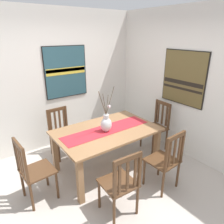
# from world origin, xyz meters

# --- Properties ---
(ground_plane) EXTENTS (6.40, 6.40, 0.03)m
(ground_plane) POSITION_xyz_m (0.00, 0.00, -0.01)
(ground_plane) COLOR #B2A89E
(wall_back) EXTENTS (6.40, 0.12, 2.70)m
(wall_back) POSITION_xyz_m (0.00, 1.86, 1.35)
(wall_back) COLOR silver
(wall_back) RESTS_ON ground_plane
(wall_side) EXTENTS (0.12, 6.40, 2.70)m
(wall_side) POSITION_xyz_m (1.86, 0.00, 1.35)
(wall_side) COLOR silver
(wall_side) RESTS_ON ground_plane
(dining_table) EXTENTS (1.66, 1.06, 0.74)m
(dining_table) POSITION_xyz_m (0.29, 0.43, 0.64)
(dining_table) COLOR #8E6642
(dining_table) RESTS_ON ground_plane
(table_runner) EXTENTS (1.52, 0.36, 0.01)m
(table_runner) POSITION_xyz_m (0.29, 0.43, 0.75)
(table_runner) COLOR #B7232D
(table_runner) RESTS_ON dining_table
(centerpiece_vase) EXTENTS (0.30, 0.19, 0.76)m
(centerpiece_vase) POSITION_xyz_m (0.25, 0.39, 0.89)
(centerpiece_vase) COLOR silver
(centerpiece_vase) RESTS_ON dining_table
(chair_0) EXTENTS (0.43, 0.43, 0.92)m
(chair_0) POSITION_xyz_m (-0.14, 1.33, 0.48)
(chair_0) COLOR #4C301C
(chair_0) RESTS_ON ground_plane
(chair_1) EXTENTS (0.45, 0.45, 0.97)m
(chair_1) POSITION_xyz_m (1.51, 0.43, 0.50)
(chair_1) COLOR #4C301C
(chair_1) RESTS_ON ground_plane
(chair_2) EXTENTS (0.45, 0.45, 0.97)m
(chair_2) POSITION_xyz_m (-0.94, 0.41, 0.50)
(chair_2) COLOR #4C301C
(chair_2) RESTS_ON ground_plane
(chair_3) EXTENTS (0.44, 0.44, 0.95)m
(chair_3) POSITION_xyz_m (-0.13, -0.49, 0.49)
(chair_3) COLOR #4C301C
(chair_3) RESTS_ON ground_plane
(chair_4) EXTENTS (0.44, 0.44, 0.97)m
(chair_4) POSITION_xyz_m (0.71, -0.48, 0.49)
(chair_4) COLOR #4C301C
(chair_4) RESTS_ON ground_plane
(painting_on_back_wall) EXTENTS (0.88, 0.05, 1.02)m
(painting_on_back_wall) POSITION_xyz_m (0.25, 1.79, 1.51)
(painting_on_back_wall) COLOR black
(painting_on_side_wall) EXTENTS (0.05, 0.89, 0.98)m
(painting_on_side_wall) POSITION_xyz_m (1.79, 0.14, 1.47)
(painting_on_side_wall) COLOR black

